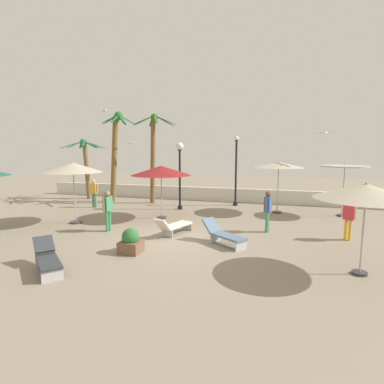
{
  "coord_description": "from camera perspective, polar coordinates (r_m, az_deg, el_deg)",
  "views": [
    {
      "loc": [
        4.12,
        -11.17,
        3.54
      ],
      "look_at": [
        0.0,
        3.11,
        1.4
      ],
      "focal_mm": 28.82,
      "sensor_mm": 36.0,
      "label": 1
    }
  ],
  "objects": [
    {
      "name": "lounge_chair_2",
      "position": [
        9.99,
        -25.22,
        -10.92
      ],
      "size": [
        1.76,
        1.65,
        0.83
      ],
      "color": "#B7B7BC",
      "rests_on": "ground_plane"
    },
    {
      "name": "guest_0",
      "position": [
        19.22,
        -17.69,
        0.23
      ],
      "size": [
        0.56,
        0.26,
        1.66
      ],
      "color": "#3F8C59",
      "rests_on": "ground_plane"
    },
    {
      "name": "planter",
      "position": [
        10.77,
        -11.27,
        -8.99
      ],
      "size": [
        0.7,
        0.7,
        0.85
      ],
      "color": "brown",
      "rests_on": "ground_plane"
    },
    {
      "name": "patio_umbrella_0",
      "position": [
        9.6,
        29.52,
        0.01
      ],
      "size": [
        2.73,
        2.73,
        2.62
      ],
      "color": "#333338",
      "rests_on": "ground_plane"
    },
    {
      "name": "guest_1",
      "position": [
        13.28,
        13.85,
        -2.75
      ],
      "size": [
        0.32,
        0.54,
        1.76
      ],
      "color": "#3F8C59",
      "rests_on": "ground_plane"
    },
    {
      "name": "palm_tree_1",
      "position": [
        19.73,
        -7.18,
        8.05
      ],
      "size": [
        2.86,
        2.51,
        5.66
      ],
      "color": "brown",
      "rests_on": "ground_plane"
    },
    {
      "name": "lamp_post_0",
      "position": [
        17.6,
        -2.28,
        5.25
      ],
      "size": [
        0.44,
        0.44,
        3.84
      ],
      "color": "black",
      "rests_on": "ground_plane"
    },
    {
      "name": "guest_2",
      "position": [
        13.51,
        -15.34,
        -2.66
      ],
      "size": [
        0.31,
        0.55,
        1.74
      ],
      "color": "#3F8C59",
      "rests_on": "ground_plane"
    },
    {
      "name": "ground_plane",
      "position": [
        12.42,
        -4.03,
        -8.39
      ],
      "size": [
        56.0,
        56.0,
        0.0
      ],
      "primitive_type": "plane",
      "color": "gray"
    },
    {
      "name": "guest_3",
      "position": [
        13.26,
        27.03,
        -3.95
      ],
      "size": [
        0.47,
        0.4,
        1.58
      ],
      "color": "gold",
      "rests_on": "ground_plane"
    },
    {
      "name": "lounge_chair_1",
      "position": [
        11.52,
        5.82,
        -7.72
      ],
      "size": [
        1.85,
        1.55,
        0.84
      ],
      "color": "#B7B7BC",
      "rests_on": "ground_plane"
    },
    {
      "name": "seagull_2",
      "position": [
        17.43,
        23.55,
        9.98
      ],
      "size": [
        1.03,
        0.62,
        0.14
      ],
      "color": "white"
    },
    {
      "name": "patio_umbrella_1",
      "position": [
        15.36,
        -5.73,
        3.94
      ],
      "size": [
        2.98,
        2.98,
        2.7
      ],
      "color": "#333338",
      "rests_on": "ground_plane"
    },
    {
      "name": "patio_umbrella_4",
      "position": [
        17.22,
        15.75,
        4.77
      ],
      "size": [
        2.66,
        2.66,
        2.84
      ],
      "color": "#333338",
      "rests_on": "ground_plane"
    },
    {
      "name": "patio_umbrella_5",
      "position": [
        15.29,
        -21.16,
        4.17
      ],
      "size": [
        2.66,
        2.66,
        2.9
      ],
      "color": "#333338",
      "rests_on": "ground_plane"
    },
    {
      "name": "palm_tree_2",
      "position": [
        20.72,
        -13.96,
        8.05
      ],
      "size": [
        2.27,
        2.27,
        5.83
      ],
      "color": "brown",
      "rests_on": "ground_plane"
    },
    {
      "name": "boundary_wall",
      "position": [
        20.7,
        4.44,
        -0.43
      ],
      "size": [
        25.2,
        0.3,
        0.89
      ],
      "primitive_type": "cube",
      "color": "silver",
      "rests_on": "ground_plane"
    },
    {
      "name": "patio_umbrella_3",
      "position": [
        17.6,
        26.42,
        3.78
      ],
      "size": [
        2.31,
        2.31,
        2.76
      ],
      "color": "#333338",
      "rests_on": "ground_plane"
    },
    {
      "name": "lamp_post_1",
      "position": [
        18.99,
        8.14,
        4.2
      ],
      "size": [
        0.29,
        0.29,
        4.24
      ],
      "color": "black",
      "rests_on": "ground_plane"
    },
    {
      "name": "seagull_0",
      "position": [
        21.54,
        -10.83,
        8.81
      ],
      "size": [
        0.93,
        0.38,
        0.15
      ],
      "color": "white"
    },
    {
      "name": "lounge_chair_0",
      "position": [
        12.7,
        -3.44,
        -6.21
      ],
      "size": [
        1.15,
        1.96,
        0.84
      ],
      "color": "#B7B7BC",
      "rests_on": "ground_plane"
    },
    {
      "name": "palm_tree_0",
      "position": [
        22.68,
        -19.11,
        5.69
      ],
      "size": [
        3.12,
        3.13,
        4.15
      ],
      "color": "brown",
      "rests_on": "ground_plane"
    },
    {
      "name": "seagull_1",
      "position": [
        19.63,
        -16.01,
        14.38
      ],
      "size": [
        0.66,
        0.91,
        0.14
      ],
      "color": "white"
    }
  ]
}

